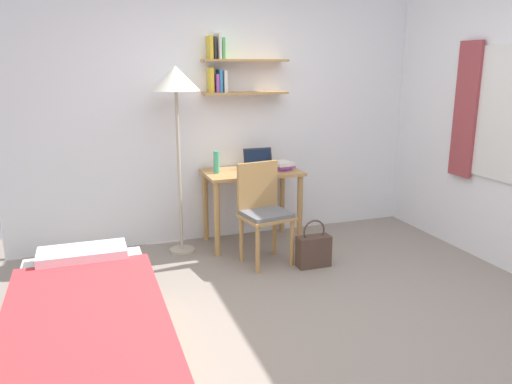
{
  "coord_description": "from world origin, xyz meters",
  "views": [
    {
      "loc": [
        -1.41,
        -2.84,
        1.75
      ],
      "look_at": [
        -0.25,
        0.51,
        0.85
      ],
      "focal_mm": 34.89,
      "sensor_mm": 36.0,
      "label": 1
    }
  ],
  "objects_px": {
    "bed": "(88,347)",
    "laptop": "(259,164)",
    "standing_lamp": "(176,87)",
    "desk": "(252,186)",
    "handbag": "(314,250)",
    "water_bottle": "(216,162)",
    "book_stack": "(282,165)",
    "desk_chair": "(263,209)"
  },
  "relations": [
    {
      "from": "book_stack",
      "to": "handbag",
      "type": "distance_m",
      "value": 0.97
    },
    {
      "from": "bed",
      "to": "desk_chair",
      "type": "xyz_separation_m",
      "value": [
        1.55,
        1.41,
        0.26
      ]
    },
    {
      "from": "desk_chair",
      "to": "standing_lamp",
      "type": "distance_m",
      "value": 1.34
    },
    {
      "from": "bed",
      "to": "desk",
      "type": "xyz_separation_m",
      "value": [
        1.61,
        1.91,
        0.36
      ]
    },
    {
      "from": "desk_chair",
      "to": "water_bottle",
      "type": "bearing_deg",
      "value": 119.39
    },
    {
      "from": "laptop",
      "to": "water_bottle",
      "type": "bearing_deg",
      "value": -174.97
    },
    {
      "from": "water_bottle",
      "to": "handbag",
      "type": "relative_size",
      "value": 0.49
    },
    {
      "from": "bed",
      "to": "water_bottle",
      "type": "relative_size",
      "value": 9.39
    },
    {
      "from": "desk",
      "to": "water_bottle",
      "type": "bearing_deg",
      "value": 177.02
    },
    {
      "from": "bed",
      "to": "standing_lamp",
      "type": "distance_m",
      "value": 2.48
    },
    {
      "from": "bed",
      "to": "handbag",
      "type": "height_order",
      "value": "bed"
    },
    {
      "from": "desk_chair",
      "to": "bed",
      "type": "bearing_deg",
      "value": -137.73
    },
    {
      "from": "standing_lamp",
      "to": "bed",
      "type": "bearing_deg",
      "value": -115.05
    },
    {
      "from": "standing_lamp",
      "to": "book_stack",
      "type": "height_order",
      "value": "standing_lamp"
    },
    {
      "from": "bed",
      "to": "desk",
      "type": "height_order",
      "value": "desk"
    },
    {
      "from": "desk_chair",
      "to": "water_bottle",
      "type": "height_order",
      "value": "water_bottle"
    },
    {
      "from": "standing_lamp",
      "to": "water_bottle",
      "type": "xyz_separation_m",
      "value": [
        0.37,
        0.03,
        -0.71
      ]
    },
    {
      "from": "laptop",
      "to": "water_bottle",
      "type": "height_order",
      "value": "water_bottle"
    },
    {
      "from": "desk",
      "to": "water_bottle",
      "type": "height_order",
      "value": "water_bottle"
    },
    {
      "from": "book_stack",
      "to": "handbag",
      "type": "xyz_separation_m",
      "value": [
        0.01,
        -0.73,
        -0.64
      ]
    },
    {
      "from": "desk_chair",
      "to": "standing_lamp",
      "type": "height_order",
      "value": "standing_lamp"
    },
    {
      "from": "desk",
      "to": "bed",
      "type": "bearing_deg",
      "value": -130.11
    },
    {
      "from": "laptop",
      "to": "book_stack",
      "type": "bearing_deg",
      "value": -24.38
    },
    {
      "from": "desk_chair",
      "to": "desk",
      "type": "bearing_deg",
      "value": 83.25
    },
    {
      "from": "bed",
      "to": "laptop",
      "type": "bearing_deg",
      "value": 49.04
    },
    {
      "from": "bed",
      "to": "book_stack",
      "type": "bearing_deg",
      "value": 44.32
    },
    {
      "from": "bed",
      "to": "water_bottle",
      "type": "distance_m",
      "value": 2.38
    },
    {
      "from": "book_stack",
      "to": "water_bottle",
      "type": "bearing_deg",
      "value": 175.23
    },
    {
      "from": "bed",
      "to": "desk_chair",
      "type": "relative_size",
      "value": 2.21
    },
    {
      "from": "standing_lamp",
      "to": "handbag",
      "type": "distance_m",
      "value": 1.91
    },
    {
      "from": "laptop",
      "to": "bed",
      "type": "bearing_deg",
      "value": -130.96
    },
    {
      "from": "desk",
      "to": "book_stack",
      "type": "distance_m",
      "value": 0.37
    },
    {
      "from": "water_bottle",
      "to": "book_stack",
      "type": "bearing_deg",
      "value": -4.77
    },
    {
      "from": "standing_lamp",
      "to": "desk_chair",
      "type": "bearing_deg",
      "value": -36.77
    },
    {
      "from": "book_stack",
      "to": "desk",
      "type": "bearing_deg",
      "value": 173.19
    },
    {
      "from": "laptop",
      "to": "handbag",
      "type": "distance_m",
      "value": 1.07
    },
    {
      "from": "book_stack",
      "to": "handbag",
      "type": "bearing_deg",
      "value": -88.84
    },
    {
      "from": "bed",
      "to": "desk_chair",
      "type": "bearing_deg",
      "value": 42.27
    },
    {
      "from": "book_stack",
      "to": "handbag",
      "type": "height_order",
      "value": "book_stack"
    },
    {
      "from": "bed",
      "to": "desk",
      "type": "relative_size",
      "value": 2.14
    },
    {
      "from": "desk",
      "to": "desk_chair",
      "type": "height_order",
      "value": "desk_chair"
    },
    {
      "from": "handbag",
      "to": "desk",
      "type": "bearing_deg",
      "value": 112.92
    }
  ]
}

